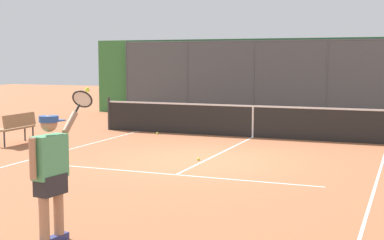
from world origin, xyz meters
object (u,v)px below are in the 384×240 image
tennis_player (51,169)px  tennis_ball_by_sideline (157,133)px  tennis_ball_near_baseline (198,159)px  courtside_bench (17,126)px

tennis_player → tennis_ball_by_sideline: size_ratio=29.27×
tennis_ball_near_baseline → courtside_bench: size_ratio=0.05×
tennis_ball_near_baseline → tennis_player: bearing=93.3°
tennis_player → tennis_ball_near_baseline: 6.17m
tennis_ball_by_sideline → tennis_ball_near_baseline: 4.65m
tennis_ball_by_sideline → tennis_ball_near_baseline: size_ratio=1.00×
tennis_player → courtside_bench: bearing=49.7°
tennis_ball_near_baseline → courtside_bench: courtside_bench is taller
courtside_bench → tennis_player: bearing=-138.3°
tennis_player → tennis_ball_by_sideline: 10.35m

